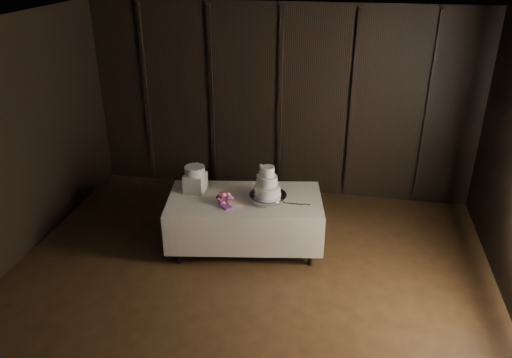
{
  "coord_description": "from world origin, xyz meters",
  "views": [
    {
      "loc": [
        1.05,
        -3.94,
        3.77
      ],
      "look_at": [
        -0.03,
        1.65,
        1.05
      ],
      "focal_mm": 35.0,
      "sensor_mm": 36.0,
      "label": 1
    }
  ],
  "objects_px": {
    "cake_stand": "(268,198)",
    "bouquet": "(224,199)",
    "box_pedestal": "(195,183)",
    "wedding_cake": "(266,184)",
    "small_cake": "(195,170)",
    "display_table": "(245,221)"
  },
  "relations": [
    {
      "from": "cake_stand",
      "to": "bouquet",
      "type": "xyz_separation_m",
      "value": [
        -0.53,
        -0.16,
        0.01
      ]
    },
    {
      "from": "bouquet",
      "to": "cake_stand",
      "type": "bearing_deg",
      "value": 16.77
    },
    {
      "from": "cake_stand",
      "to": "box_pedestal",
      "type": "height_order",
      "value": "box_pedestal"
    },
    {
      "from": "wedding_cake",
      "to": "small_cake",
      "type": "distance_m",
      "value": 0.96
    },
    {
      "from": "wedding_cake",
      "to": "cake_stand",
      "type": "bearing_deg",
      "value": 52.44
    },
    {
      "from": "display_table",
      "to": "bouquet",
      "type": "bearing_deg",
      "value": -152.75
    },
    {
      "from": "display_table",
      "to": "box_pedestal",
      "type": "bearing_deg",
      "value": 164.09
    },
    {
      "from": "display_table",
      "to": "small_cake",
      "type": "xyz_separation_m",
      "value": [
        -0.68,
        0.08,
        0.65
      ]
    },
    {
      "from": "cake_stand",
      "to": "small_cake",
      "type": "xyz_separation_m",
      "value": [
        -0.99,
        0.09,
        0.26
      ]
    },
    {
      "from": "small_cake",
      "to": "wedding_cake",
      "type": "bearing_deg",
      "value": -6.09
    },
    {
      "from": "small_cake",
      "to": "cake_stand",
      "type": "bearing_deg",
      "value": -4.98
    },
    {
      "from": "small_cake",
      "to": "display_table",
      "type": "bearing_deg",
      "value": -6.35
    },
    {
      "from": "bouquet",
      "to": "small_cake",
      "type": "distance_m",
      "value": 0.57
    },
    {
      "from": "display_table",
      "to": "box_pedestal",
      "type": "distance_m",
      "value": 0.83
    },
    {
      "from": "cake_stand",
      "to": "bouquet",
      "type": "distance_m",
      "value": 0.56
    },
    {
      "from": "wedding_cake",
      "to": "bouquet",
      "type": "distance_m",
      "value": 0.56
    },
    {
      "from": "wedding_cake",
      "to": "box_pedestal",
      "type": "xyz_separation_m",
      "value": [
        -0.96,
        0.1,
        -0.12
      ]
    },
    {
      "from": "cake_stand",
      "to": "wedding_cake",
      "type": "bearing_deg",
      "value": -150.26
    },
    {
      "from": "wedding_cake",
      "to": "box_pedestal",
      "type": "bearing_deg",
      "value": -163.39
    },
    {
      "from": "cake_stand",
      "to": "box_pedestal",
      "type": "xyz_separation_m",
      "value": [
        -0.99,
        0.09,
        0.08
      ]
    },
    {
      "from": "wedding_cake",
      "to": "bouquet",
      "type": "height_order",
      "value": "wedding_cake"
    },
    {
      "from": "display_table",
      "to": "wedding_cake",
      "type": "relative_size",
      "value": 5.5
    }
  ]
}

